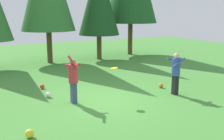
# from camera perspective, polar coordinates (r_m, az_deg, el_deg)

# --- Properties ---
(ground_plane) EXTENTS (40.00, 40.00, 0.00)m
(ground_plane) POSITION_cam_1_polar(r_m,az_deg,el_deg) (10.58, -1.32, -6.20)
(ground_plane) COLOR #478C38
(person_thrower) EXTENTS (0.61, 0.61, 1.82)m
(person_thrower) POSITION_cam_1_polar(r_m,az_deg,el_deg) (10.08, -7.99, -1.43)
(person_thrower) COLOR #38476B
(person_thrower) RESTS_ON ground_plane
(person_catcher) EXTENTS (0.64, 0.58, 1.69)m
(person_catcher) POSITION_cam_1_polar(r_m,az_deg,el_deg) (11.31, 13.00, -0.05)
(person_catcher) COLOR black
(person_catcher) RESTS_ON ground_plane
(frisbee) EXTENTS (0.36, 0.36, 0.06)m
(frisbee) POSITION_cam_1_polar(r_m,az_deg,el_deg) (10.18, 0.42, 0.37)
(frisbee) COLOR yellow
(ball_white) EXTENTS (0.21, 0.21, 0.21)m
(ball_white) POSITION_cam_1_polar(r_m,az_deg,el_deg) (11.14, -12.99, -5.00)
(ball_white) COLOR white
(ball_white) RESTS_ON ground_plane
(ball_yellow) EXTENTS (0.24, 0.24, 0.24)m
(ball_yellow) POSITION_cam_1_polar(r_m,az_deg,el_deg) (7.86, -16.61, -12.42)
(ball_yellow) COLOR yellow
(ball_yellow) RESTS_ON ground_plane
(ball_red) EXTENTS (0.20, 0.20, 0.20)m
(ball_red) POSITION_cam_1_polar(r_m,az_deg,el_deg) (12.40, -14.16, -3.34)
(ball_red) COLOR red
(ball_red) RESTS_ON ground_plane
(ball_orange) EXTENTS (0.20, 0.20, 0.20)m
(ball_orange) POSITION_cam_1_polar(r_m,az_deg,el_deg) (12.39, 10.05, -3.17)
(ball_orange) COLOR orange
(ball_orange) RESTS_ON ground_plane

